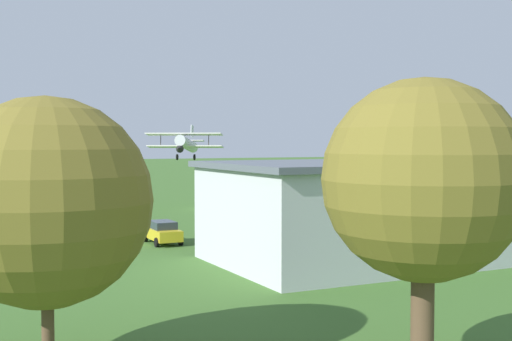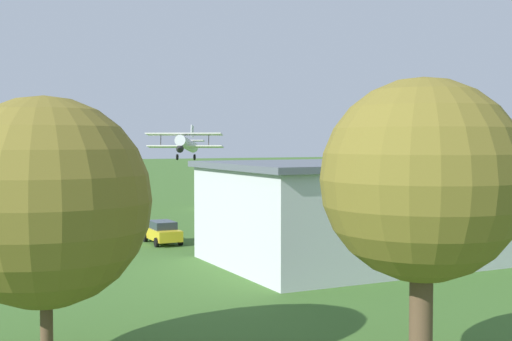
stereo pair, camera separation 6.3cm
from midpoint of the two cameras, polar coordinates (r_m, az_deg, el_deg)
ground_plane at (r=71.56m, az=-4.18°, el=-3.27°), size 400.00×400.00×0.00m
hangar at (r=45.88m, az=16.77°, el=-2.85°), size 33.12×12.55×5.94m
biplane at (r=73.38m, az=-5.87°, el=2.29°), size 7.99×7.32×3.87m
car_yellow at (r=47.99m, az=-7.83°, el=-5.13°), size 1.94×4.01×1.58m
car_green at (r=45.65m, az=-17.28°, el=-5.58°), size 2.14×4.41×1.65m
person_walking_on_apron at (r=70.11m, az=18.56°, el=-2.82°), size 0.43×0.43×1.70m
person_near_hangar_door at (r=51.27m, az=-3.68°, el=-4.58°), size 0.43×0.43×1.73m
person_watching_takeoff at (r=65.87m, az=16.96°, el=-3.21°), size 0.53×0.53×1.53m
person_by_parked_cars at (r=63.82m, az=12.57°, el=-3.32°), size 0.48×0.48×1.57m
tree_behind_hangar_right at (r=20.54m, az=13.90°, el=-0.85°), size 6.04×6.04×9.04m
tree_by_windsock at (r=21.75m, az=-17.24°, el=-2.56°), size 6.52×6.52×8.56m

